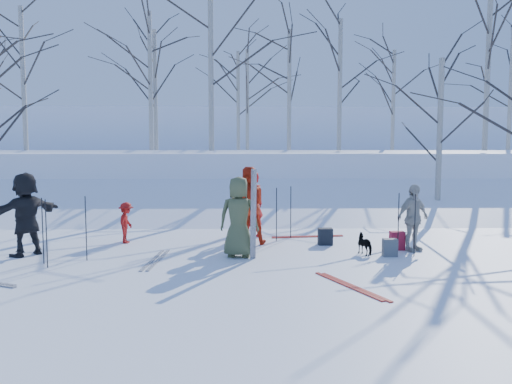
{
  "coord_description": "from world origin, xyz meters",
  "views": [
    {
      "loc": [
        -0.21,
        -10.06,
        2.35
      ],
      "look_at": [
        0.0,
        1.5,
        1.3
      ],
      "focal_mm": 35.0,
      "sensor_mm": 36.0,
      "label": 1
    }
  ],
  "objects_px": {
    "skier_redor_behind": "(248,205)",
    "dog": "(366,244)",
    "skier_cream_east": "(413,218)",
    "backpack_dark": "(325,237)",
    "skier_olive_center": "(239,217)",
    "backpack_red": "(397,241)",
    "backpack_grey": "(390,248)",
    "skier_red_north": "(252,205)",
    "skier_grey_west": "(26,214)",
    "skier_red_seated": "(126,223)"
  },
  "relations": [
    {
      "from": "skier_redor_behind",
      "to": "dog",
      "type": "relative_size",
      "value": 3.41
    },
    {
      "from": "skier_cream_east",
      "to": "backpack_dark",
      "type": "relative_size",
      "value": 3.78
    },
    {
      "from": "skier_redor_behind",
      "to": "dog",
      "type": "distance_m",
      "value": 2.96
    },
    {
      "from": "skier_redor_behind",
      "to": "backpack_dark",
      "type": "distance_m",
      "value": 2.01
    },
    {
      "from": "skier_redor_behind",
      "to": "skier_cream_east",
      "type": "distance_m",
      "value": 3.83
    },
    {
      "from": "skier_olive_center",
      "to": "backpack_red",
      "type": "height_order",
      "value": "skier_olive_center"
    },
    {
      "from": "skier_olive_center",
      "to": "backpack_grey",
      "type": "bearing_deg",
      "value": -170.82
    },
    {
      "from": "backpack_grey",
      "to": "skier_red_north",
      "type": "bearing_deg",
      "value": 141.39
    },
    {
      "from": "skier_grey_west",
      "to": "backpack_red",
      "type": "xyz_separation_m",
      "value": [
        8.22,
        0.44,
        -0.69
      ]
    },
    {
      "from": "skier_red_seated",
      "to": "skier_grey_west",
      "type": "distance_m",
      "value": 2.32
    },
    {
      "from": "skier_grey_west",
      "to": "backpack_grey",
      "type": "bearing_deg",
      "value": 126.53
    },
    {
      "from": "skier_red_north",
      "to": "skier_olive_center",
      "type": "bearing_deg",
      "value": 60.04
    },
    {
      "from": "skier_cream_east",
      "to": "skier_grey_west",
      "type": "xyz_separation_m",
      "value": [
        -8.51,
        -0.29,
        0.15
      ]
    },
    {
      "from": "skier_red_seated",
      "to": "dog",
      "type": "xyz_separation_m",
      "value": [
        5.55,
        -1.42,
        -0.27
      ]
    },
    {
      "from": "backpack_red",
      "to": "backpack_dark",
      "type": "distance_m",
      "value": 1.67
    },
    {
      "from": "skier_olive_center",
      "to": "skier_grey_west",
      "type": "bearing_deg",
      "value": 6.17
    },
    {
      "from": "skier_red_north",
      "to": "skier_red_seated",
      "type": "height_order",
      "value": "skier_red_north"
    },
    {
      "from": "skier_olive_center",
      "to": "skier_cream_east",
      "type": "bearing_deg",
      "value": -162.96
    },
    {
      "from": "skier_red_north",
      "to": "backpack_red",
      "type": "bearing_deg",
      "value": 130.89
    },
    {
      "from": "skier_redor_behind",
      "to": "skier_red_seated",
      "type": "distance_m",
      "value": 3.0
    },
    {
      "from": "dog",
      "to": "backpack_dark",
      "type": "height_order",
      "value": "dog"
    },
    {
      "from": "skier_red_north",
      "to": "backpack_red",
      "type": "distance_m",
      "value": 3.75
    },
    {
      "from": "skier_grey_west",
      "to": "skier_red_north",
      "type": "bearing_deg",
      "value": 151.47
    },
    {
      "from": "backpack_red",
      "to": "skier_grey_west",
      "type": "bearing_deg",
      "value": -176.95
    },
    {
      "from": "backpack_red",
      "to": "backpack_dark",
      "type": "xyz_separation_m",
      "value": [
        -1.55,
        0.61,
        -0.01
      ]
    },
    {
      "from": "skier_red_seated",
      "to": "skier_grey_west",
      "type": "xyz_separation_m",
      "value": [
        -1.83,
        -1.36,
        0.4
      ]
    },
    {
      "from": "dog",
      "to": "backpack_grey",
      "type": "xyz_separation_m",
      "value": [
        0.48,
        -0.2,
        -0.04
      ]
    },
    {
      "from": "skier_red_north",
      "to": "skier_redor_behind",
      "type": "height_order",
      "value": "skier_redor_behind"
    },
    {
      "from": "backpack_red",
      "to": "backpack_grey",
      "type": "relative_size",
      "value": 1.11
    },
    {
      "from": "skier_red_seated",
      "to": "backpack_grey",
      "type": "relative_size",
      "value": 2.64
    },
    {
      "from": "skier_cream_east",
      "to": "skier_grey_west",
      "type": "height_order",
      "value": "skier_grey_west"
    },
    {
      "from": "backpack_red",
      "to": "skier_red_seated",
      "type": "bearing_deg",
      "value": 171.77
    },
    {
      "from": "backpack_grey",
      "to": "backpack_dark",
      "type": "height_order",
      "value": "backpack_dark"
    },
    {
      "from": "skier_redor_behind",
      "to": "skier_red_north",
      "type": "bearing_deg",
      "value": -101.9
    },
    {
      "from": "skier_cream_east",
      "to": "backpack_dark",
      "type": "xyz_separation_m",
      "value": [
        -1.85,
        0.76,
        -0.56
      ]
    },
    {
      "from": "skier_red_north",
      "to": "skier_cream_east",
      "type": "relative_size",
      "value": 1.13
    },
    {
      "from": "skier_redor_behind",
      "to": "backpack_dark",
      "type": "height_order",
      "value": "skier_redor_behind"
    },
    {
      "from": "backpack_grey",
      "to": "skier_redor_behind",
      "type": "bearing_deg",
      "value": 154.47
    },
    {
      "from": "skier_redor_behind",
      "to": "skier_red_seated",
      "type": "height_order",
      "value": "skier_redor_behind"
    },
    {
      "from": "skier_red_seated",
      "to": "backpack_grey",
      "type": "xyz_separation_m",
      "value": [
        6.03,
        -1.61,
        -0.31
      ]
    },
    {
      "from": "backpack_grey",
      "to": "skier_red_seated",
      "type": "bearing_deg",
      "value": 165.01
    },
    {
      "from": "skier_redor_behind",
      "to": "backpack_red",
      "type": "height_order",
      "value": "skier_redor_behind"
    },
    {
      "from": "skier_cream_east",
      "to": "backpack_dark",
      "type": "height_order",
      "value": "skier_cream_east"
    },
    {
      "from": "skier_red_north",
      "to": "backpack_red",
      "type": "relative_size",
      "value": 4.08
    },
    {
      "from": "skier_red_seated",
      "to": "dog",
      "type": "relative_size",
      "value": 1.82
    },
    {
      "from": "skier_cream_east",
      "to": "skier_grey_west",
      "type": "distance_m",
      "value": 8.52
    },
    {
      "from": "skier_olive_center",
      "to": "skier_red_seated",
      "type": "xyz_separation_m",
      "value": [
        -2.78,
        1.61,
        -0.36
      ]
    },
    {
      "from": "skier_olive_center",
      "to": "backpack_grey",
      "type": "xyz_separation_m",
      "value": [
        3.25,
        -0.0,
        -0.67
      ]
    },
    {
      "from": "skier_grey_west",
      "to": "skier_olive_center",
      "type": "bearing_deg",
      "value": 125.29
    },
    {
      "from": "skier_red_north",
      "to": "skier_red_seated",
      "type": "distance_m",
      "value": 3.19
    }
  ]
}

